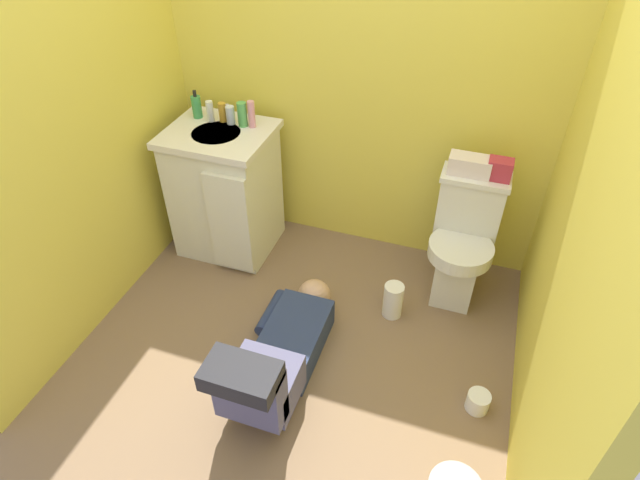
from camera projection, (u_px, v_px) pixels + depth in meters
ground_plane at (300, 342)px, 2.89m from camera, size 2.72×2.94×0.04m
wall_back at (361, 57)px, 2.85m from camera, size 2.38×0.08×2.40m
wall_left at (57, 104)px, 2.40m from camera, size 0.08×1.94×2.40m
wall_right at (603, 197)px, 1.82m from camera, size 0.08×1.94×2.40m
toilet at (462, 241)px, 2.95m from camera, size 0.36×0.46×0.75m
vanity_cabinet at (226, 190)px, 3.25m from camera, size 0.60×0.53×0.82m
faucet at (228, 113)px, 3.07m from camera, size 0.02×0.02×0.10m
person_plumber at (278, 354)px, 2.58m from camera, size 0.39×1.06×0.52m
tissue_box at (470, 165)px, 2.75m from camera, size 0.22×0.11×0.10m
toiletry_bag at (500, 169)px, 2.71m from camera, size 0.12×0.09×0.11m
soap_dispenser at (197, 106)px, 3.10m from camera, size 0.06×0.06×0.17m
bottle_white at (210, 111)px, 3.06m from camera, size 0.04×0.04×0.12m
bottle_amber at (223, 112)px, 3.06m from camera, size 0.05×0.05×0.11m
bottle_clear at (230, 115)px, 3.04m from camera, size 0.05×0.05×0.10m
bottle_green at (242, 114)px, 3.01m from camera, size 0.05×0.05×0.14m
bottle_pink at (251, 114)px, 3.00m from camera, size 0.04×0.04×0.16m
paper_towel_roll at (393, 300)px, 2.95m from camera, size 0.11×0.11×0.22m
toilet_paper_roll at (478, 402)px, 2.52m from camera, size 0.11×0.11×0.10m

